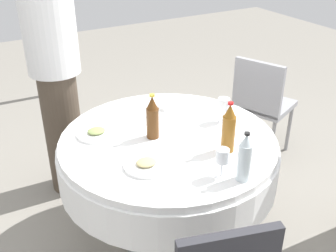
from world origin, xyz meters
TOP-DOWN VIEW (x-y plane):
  - ground_plane at (0.00, 0.00)m, footprint 10.00×10.00m
  - dining_table at (0.00, 0.00)m, footprint 1.25×1.25m
  - bottle_amber_right at (0.20, -0.27)m, footprint 0.07×0.07m
  - bottle_clear_south at (0.11, -0.52)m, footprint 0.06×0.06m
  - bottle_brown_west at (-0.07, 0.05)m, footprint 0.07×0.07m
  - wine_glass_east at (0.38, 0.01)m, footprint 0.07×0.07m
  - wine_glass_rear at (0.04, -0.45)m, footprint 0.06×0.06m
  - plate_north at (-0.24, -0.20)m, footprint 0.23×0.23m
  - plate_inner at (-0.34, 0.22)m, footprint 0.22×0.22m
  - spoon_south at (-0.05, 0.30)m, footprint 0.17×0.08m
  - fork_west at (0.31, 0.15)m, footprint 0.13×0.14m
  - folded_napkin at (0.19, 0.37)m, footprint 0.17×0.17m
  - person_south at (-0.37, 0.85)m, footprint 0.34×0.34m
  - chair_left at (1.13, 0.48)m, footprint 0.52×0.52m

SIDE VIEW (x-z plane):
  - ground_plane at x=0.00m, z-range 0.00..0.00m
  - chair_left at x=1.13m, z-range 0.08..0.95m
  - dining_table at x=0.00m, z-range 0.22..0.96m
  - spoon_south at x=-0.05m, z-range 0.74..0.74m
  - fork_west at x=0.31m, z-range 0.74..0.74m
  - plate_north at x=-0.24m, z-range 0.73..0.77m
  - plate_inner at x=-0.34m, z-range 0.73..0.77m
  - folded_napkin at x=0.19m, z-range 0.74..0.76m
  - wine_glass_east at x=0.38m, z-range 0.77..0.92m
  - wine_glass_rear at x=0.04m, z-range 0.77..0.92m
  - bottle_clear_south at x=0.11m, z-range 0.73..0.99m
  - bottle_brown_west at x=-0.07m, z-range 0.73..0.99m
  - bottle_amber_right at x=0.20m, z-range 0.73..1.01m
  - person_south at x=-0.37m, z-range 0.05..1.77m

